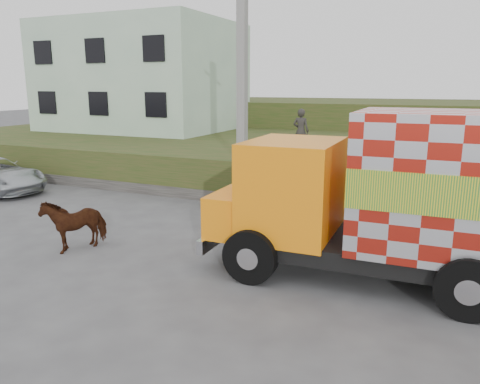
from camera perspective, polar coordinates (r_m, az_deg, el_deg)
The scene contains 9 objects.
ground at distance 12.31m, azimuth -4.26°, elevation -6.26°, with size 120.00×120.00×0.00m, color #474749.
embankment at distance 21.21m, azimuth 8.71°, elevation 3.87°, with size 40.00×12.00×1.50m, color #274316.
embankment_far at distance 32.77m, azimuth 14.53°, elevation 8.09°, with size 40.00×12.00×3.00m, color #274316.
retaining_strip at distance 16.72m, azimuth -3.44°, elevation -0.36°, with size 16.00×0.50×0.40m, color #595651.
building at distance 28.52m, azimuth -11.63°, elevation 13.61°, with size 10.00×8.00×6.00m, color #B8D5B6.
utility_pole at distance 16.19m, azimuth 0.26°, elevation 13.07°, with size 1.20×0.30×8.00m.
cargo_truck at distance 9.96m, azimuth 21.51°, elevation -0.79°, with size 8.03×2.95×3.55m.
cow at distance 12.50m, azimuth -19.50°, elevation -3.55°, with size 0.70×1.54×1.30m, color #38160E.
pedestrian at distance 17.76m, azimuth 7.42°, elevation 7.35°, with size 0.61×0.40×1.68m, color #33302D.
Camera 1 is at (5.59, -10.19, 4.04)m, focal length 35.00 mm.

